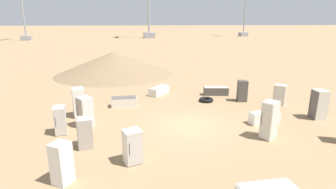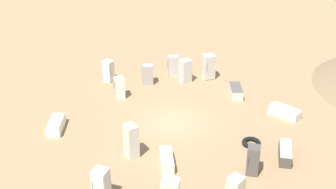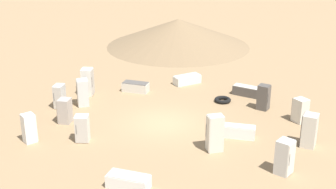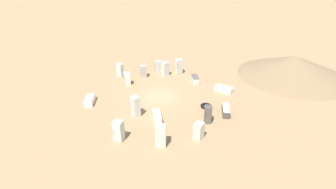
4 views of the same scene
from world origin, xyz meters
name	(u,v)px [view 1 (image 1 of 4)]	position (x,y,z in m)	size (l,w,h in m)	color
ground_plane	(189,126)	(0.00, 0.00, 0.00)	(1000.00, 1000.00, 0.00)	#937551
dirt_mound	(114,63)	(-16.31, -4.34, 1.24)	(12.88, 12.88, 2.49)	#7F6647
power_pylon_0	(244,17)	(-91.86, 47.59, 7.91)	(8.90, 3.05, 25.44)	gray
power_pylon_1	(149,9)	(-85.56, 7.28, 10.30)	(11.59, 3.97, 33.12)	gray
power_pylon_2	(23,16)	(-79.25, -33.04, 7.45)	(8.38, 2.87, 23.95)	gray
discarded_fridge_0	(280,95)	(-2.73, 7.28, 0.70)	(0.98, 0.99, 1.41)	beige
discarded_fridge_1	(216,91)	(-5.89, 3.76, 0.32)	(1.00, 2.01, 0.65)	#4C4742
discarded_fridge_2	(242,91)	(-3.93, 5.04, 0.78)	(0.74, 0.78, 1.55)	#4C4742
discarded_fridge_3	(79,102)	(-2.70, -6.23, 0.90)	(0.93, 0.87, 1.80)	silver
discarded_fridge_4	(264,118)	(0.38, 4.36, 0.34)	(0.77, 1.77, 0.67)	white
discarded_fridge_5	(60,120)	(-0.18, -6.83, 0.73)	(0.83, 0.66, 1.47)	silver
discarded_fridge_6	(85,133)	(1.66, -5.39, 0.71)	(0.81, 0.78, 1.42)	#A89E93
discarded_fridge_7	(269,120)	(2.27, 3.49, 0.95)	(0.91, 0.97, 1.91)	beige
discarded_fridge_8	(133,146)	(3.46, -3.30, 0.72)	(0.80, 0.84, 1.44)	silver
discarded_fridge_9	(85,112)	(-0.97, -5.67, 0.84)	(0.99, 0.98, 1.67)	silver
discarded_fridge_11	(319,104)	(0.25, 7.92, 0.88)	(0.87, 0.82, 1.76)	beige
discarded_fridge_12	(62,163)	(4.43, -5.85, 0.78)	(0.84, 0.82, 1.56)	white
discarded_fridge_13	(124,102)	(-4.27, -3.51, 0.32)	(0.78, 1.74, 0.64)	beige
discarded_fridge_14	(159,91)	(-6.89, -0.68, 0.31)	(1.94, 1.85, 0.62)	silver
scrap_tire	(206,100)	(-4.33, 2.44, 0.12)	(1.05, 1.05, 0.25)	black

